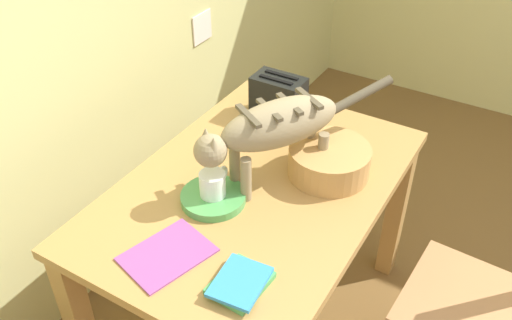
{
  "coord_description": "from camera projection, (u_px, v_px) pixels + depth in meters",
  "views": [
    {
      "loc": [
        -1.09,
        0.29,
        1.9
      ],
      "look_at": [
        0.14,
        1.03,
        0.83
      ],
      "focal_mm": 38.6,
      "sensor_mm": 36.0,
      "label": 1
    }
  ],
  "objects": [
    {
      "name": "book_stack",
      "position": [
        240.0,
        283.0,
        1.49
      ],
      "size": [
        0.18,
        0.15,
        0.03
      ],
      "color": "#4AA256",
      "rests_on": "dining_table"
    },
    {
      "name": "toaster",
      "position": [
        278.0,
        97.0,
        2.14
      ],
      "size": [
        0.12,
        0.2,
        0.18
      ],
      "color": "black",
      "rests_on": "dining_table"
    },
    {
      "name": "coffee_mug",
      "position": [
        213.0,
        184.0,
        1.74
      ],
      "size": [
        0.13,
        0.08,
        0.08
      ],
      "color": "white",
      "rests_on": "saucer_bowl"
    },
    {
      "name": "wooden_chair_near",
      "position": [
        485.0,
        308.0,
        1.78
      ],
      "size": [
        0.44,
        0.44,
        0.93
      ],
      "rotation": [
        0.0,
        0.0,
        -0.05
      ],
      "color": "#B27E4C",
      "rests_on": "ground_plane"
    },
    {
      "name": "saucer_bowl",
      "position": [
        213.0,
        198.0,
        1.77
      ],
      "size": [
        0.21,
        0.21,
        0.03
      ],
      "primitive_type": "cylinder",
      "color": "#4C9D4F",
      "rests_on": "dining_table"
    },
    {
      "name": "magazine",
      "position": [
        167.0,
        254.0,
        1.59
      ],
      "size": [
        0.29,
        0.24,
        0.01
      ],
      "primitive_type": "cube",
      "rotation": [
        0.0,
        0.0,
        -0.28
      ],
      "color": "#954792",
      "rests_on": "dining_table"
    },
    {
      "name": "wicker_basket",
      "position": [
        329.0,
        160.0,
        1.86
      ],
      "size": [
        0.28,
        0.28,
        0.1
      ],
      "color": "tan",
      "rests_on": "dining_table"
    },
    {
      "name": "cat",
      "position": [
        275.0,
        127.0,
        1.74
      ],
      "size": [
        0.65,
        0.41,
        0.3
      ],
      "rotation": [
        0.0,
        0.0,
        1.03
      ],
      "color": "#94835E",
      "rests_on": "dining_table"
    },
    {
      "name": "dining_table",
      "position": [
        256.0,
        205.0,
        1.91
      ],
      "size": [
        1.2,
        0.81,
        0.73
      ],
      "color": "#AF8145",
      "rests_on": "ground_plane"
    },
    {
      "name": "wall_rear",
      "position": [
        31.0,
        5.0,
        1.75
      ],
      "size": [
        5.33,
        0.11,
        2.5
      ],
      "color": "#D4D185",
      "rests_on": "ground_plane"
    }
  ]
}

